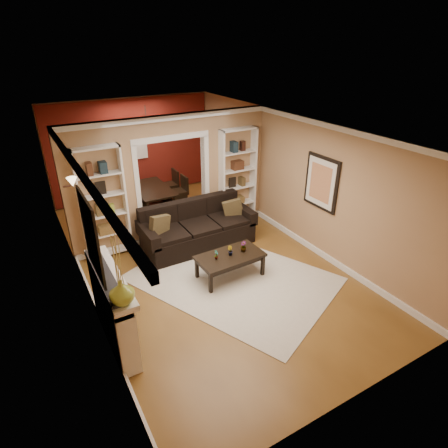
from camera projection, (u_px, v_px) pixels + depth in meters
floor at (199, 257)px, 7.76m from camera, size 8.00×8.00×0.00m
ceiling at (194, 126)px, 6.55m from camera, size 8.00×8.00×0.00m
wall_back at (132, 149)px, 10.25m from camera, size 8.00×0.00×8.00m
wall_front at (359, 319)px, 4.05m from camera, size 8.00×0.00×8.00m
wall_left at (74, 223)px, 6.15m from camera, size 0.00×8.00×8.00m
wall_right at (289, 177)px, 8.15m from camera, size 0.00×8.00×8.00m
partition_wall at (172, 178)px, 8.08m from camera, size 4.50×0.15×2.70m
red_back_panel at (133, 150)px, 10.25m from camera, size 4.44×0.04×2.64m
dining_window at (132, 142)px, 10.11m from camera, size 0.78×0.03×0.98m
area_rug at (233, 278)px, 7.06m from camera, size 3.76×4.27×0.01m
sofa at (198, 226)px, 7.99m from camera, size 2.43×1.05×0.95m
pillow_left at (160, 226)px, 7.50m from camera, size 0.47×0.28×0.45m
pillow_right at (233, 210)px, 8.27m from camera, size 0.43×0.26×0.41m
coffee_table at (230, 266)px, 7.03m from camera, size 1.26×0.72×0.47m
plant_left at (216, 255)px, 6.76m from camera, size 0.12×0.12×0.19m
plant_center at (230, 251)px, 6.89m from camera, size 0.11×0.12×0.18m
plant_right at (243, 246)px, 7.01m from camera, size 0.12×0.12×0.20m
bookshelf_left at (103, 204)px, 7.35m from camera, size 0.90×0.30×2.30m
bookshelf_right at (237, 178)px, 8.73m from camera, size 0.90×0.30×2.30m
fireplace at (114, 308)px, 5.40m from camera, size 0.32×1.70×1.16m
vase at (122, 292)px, 4.53m from camera, size 0.36×0.36×0.32m
mirror at (91, 236)px, 4.80m from camera, size 0.03×0.95×1.10m
wall_sconce at (69, 184)px, 6.41m from camera, size 0.18×0.18×0.22m
framed_art at (321, 183)px, 7.27m from camera, size 0.04×0.85×1.05m
dining_table at (153, 198)px, 9.89m from camera, size 1.60×0.89×0.56m
dining_chair_nw at (136, 202)px, 9.36m from camera, size 0.48×0.48×0.79m
dining_chair_ne at (177, 192)px, 9.84m from camera, size 0.47×0.47×0.87m
dining_chair_sw at (129, 192)px, 9.81m from camera, size 0.50×0.50×0.88m
dining_chair_se at (168, 185)px, 10.30m from camera, size 0.55×0.55×0.86m
chandelier at (146, 134)px, 8.95m from camera, size 0.50×0.50×0.30m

